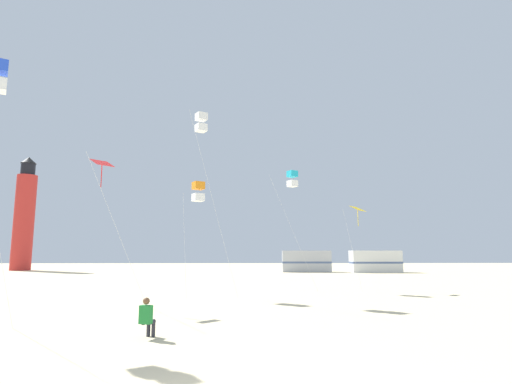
{
  "coord_description": "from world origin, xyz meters",
  "views": [
    {
      "loc": [
        0.84,
        -6.87,
        2.42
      ],
      "look_at": [
        1.47,
        11.37,
        5.11
      ],
      "focal_mm": 29.38,
      "sensor_mm": 36.0,
      "label": 1
    }
  ],
  "objects_px": {
    "kite_box_white": "(201,123)",
    "kite_box_orange": "(198,192)",
    "kite_box_cyan": "(292,179)",
    "rv_van_silver": "(306,261)",
    "kite_diamond_gold": "(357,211)",
    "kite_flyer_standing": "(147,316)",
    "rv_van_white": "(375,262)",
    "kite_diamond_scarlet": "(103,168)",
    "lighthouse_distant": "(24,216)"
  },
  "relations": [
    {
      "from": "kite_diamond_scarlet",
      "to": "rv_van_silver",
      "type": "distance_m",
      "value": 39.65
    },
    {
      "from": "kite_diamond_scarlet",
      "to": "rv_van_silver",
      "type": "height_order",
      "value": "kite_diamond_scarlet"
    },
    {
      "from": "kite_flyer_standing",
      "to": "kite_diamond_gold",
      "type": "height_order",
      "value": "kite_diamond_gold"
    },
    {
      "from": "kite_flyer_standing",
      "to": "rv_van_white",
      "type": "height_order",
      "value": "rv_van_white"
    },
    {
      "from": "rv_van_silver",
      "to": "kite_box_white",
      "type": "bearing_deg",
      "value": -105.58
    },
    {
      "from": "kite_box_cyan",
      "to": "kite_diamond_scarlet",
      "type": "distance_m",
      "value": 13.88
    },
    {
      "from": "kite_box_orange",
      "to": "lighthouse_distant",
      "type": "distance_m",
      "value": 48.44
    },
    {
      "from": "kite_diamond_gold",
      "to": "rv_van_silver",
      "type": "relative_size",
      "value": 0.86
    },
    {
      "from": "kite_box_cyan",
      "to": "kite_diamond_gold",
      "type": "relative_size",
      "value": 1.46
    },
    {
      "from": "lighthouse_distant",
      "to": "rv_van_silver",
      "type": "distance_m",
      "value": 41.71
    },
    {
      "from": "kite_flyer_standing",
      "to": "rv_van_white",
      "type": "distance_m",
      "value": 46.54
    },
    {
      "from": "kite_flyer_standing",
      "to": "kite_diamond_scarlet",
      "type": "distance_m",
      "value": 10.25
    },
    {
      "from": "kite_box_orange",
      "to": "kite_diamond_scarlet",
      "type": "bearing_deg",
      "value": -134.3
    },
    {
      "from": "kite_box_white",
      "to": "lighthouse_distant",
      "type": "height_order",
      "value": "lighthouse_distant"
    },
    {
      "from": "kite_box_cyan",
      "to": "kite_diamond_scarlet",
      "type": "relative_size",
      "value": 1.19
    },
    {
      "from": "rv_van_silver",
      "to": "rv_van_white",
      "type": "bearing_deg",
      "value": -6.74
    },
    {
      "from": "kite_diamond_gold",
      "to": "lighthouse_distant",
      "type": "relative_size",
      "value": 0.34
    },
    {
      "from": "kite_flyer_standing",
      "to": "kite_box_orange",
      "type": "height_order",
      "value": "kite_box_orange"
    },
    {
      "from": "kite_box_orange",
      "to": "kite_diamond_scarlet",
      "type": "xyz_separation_m",
      "value": [
        -4.16,
        -4.26,
        0.52
      ]
    },
    {
      "from": "kite_box_white",
      "to": "rv_van_white",
      "type": "height_order",
      "value": "kite_box_white"
    },
    {
      "from": "lighthouse_distant",
      "to": "kite_flyer_standing",
      "type": "bearing_deg",
      "value": -59.63
    },
    {
      "from": "kite_diamond_gold",
      "to": "kite_box_orange",
      "type": "height_order",
      "value": "kite_box_orange"
    },
    {
      "from": "kite_box_cyan",
      "to": "kite_box_white",
      "type": "xyz_separation_m",
      "value": [
        -6.08,
        -4.71,
        2.58
      ]
    },
    {
      "from": "lighthouse_distant",
      "to": "kite_box_white",
      "type": "bearing_deg",
      "value": -52.2
    },
    {
      "from": "kite_box_orange",
      "to": "rv_van_silver",
      "type": "height_order",
      "value": "kite_box_orange"
    },
    {
      "from": "kite_box_cyan",
      "to": "kite_box_white",
      "type": "bearing_deg",
      "value": -142.23
    },
    {
      "from": "kite_box_white",
      "to": "kite_box_orange",
      "type": "height_order",
      "value": "kite_box_white"
    },
    {
      "from": "kite_box_white",
      "to": "kite_box_orange",
      "type": "relative_size",
      "value": 1.65
    },
    {
      "from": "kite_diamond_gold",
      "to": "kite_flyer_standing",
      "type": "bearing_deg",
      "value": -124.41
    },
    {
      "from": "kite_box_cyan",
      "to": "kite_diamond_gold",
      "type": "height_order",
      "value": "kite_box_cyan"
    },
    {
      "from": "kite_box_white",
      "to": "kite_diamond_gold",
      "type": "bearing_deg",
      "value": 19.35
    },
    {
      "from": "kite_flyer_standing",
      "to": "lighthouse_distant",
      "type": "distance_m",
      "value": 58.42
    },
    {
      "from": "lighthouse_distant",
      "to": "rv_van_white",
      "type": "xyz_separation_m",
      "value": [
        49.49,
        -8.08,
        -6.45
      ]
    },
    {
      "from": "kite_box_white",
      "to": "kite_diamond_scarlet",
      "type": "height_order",
      "value": "kite_box_white"
    },
    {
      "from": "kite_box_orange",
      "to": "rv_van_silver",
      "type": "xyz_separation_m",
      "value": [
        11.2,
        31.93,
        -4.61
      ]
    },
    {
      "from": "kite_diamond_gold",
      "to": "kite_diamond_scarlet",
      "type": "xyz_separation_m",
      "value": [
        -14.61,
        -8.16,
        1.24
      ]
    },
    {
      "from": "kite_flyer_standing",
      "to": "lighthouse_distant",
      "type": "relative_size",
      "value": 0.07
    },
    {
      "from": "kite_box_white",
      "to": "rv_van_silver",
      "type": "bearing_deg",
      "value": 70.64
    },
    {
      "from": "kite_diamond_gold",
      "to": "kite_box_orange",
      "type": "relative_size",
      "value": 0.86
    },
    {
      "from": "rv_van_white",
      "to": "kite_box_white",
      "type": "bearing_deg",
      "value": -124.0
    },
    {
      "from": "kite_diamond_gold",
      "to": "kite_box_white",
      "type": "relative_size",
      "value": 0.52
    },
    {
      "from": "kite_box_white",
      "to": "kite_box_orange",
      "type": "bearing_deg",
      "value": -105.58
    },
    {
      "from": "kite_box_white",
      "to": "kite_box_cyan",
      "type": "bearing_deg",
      "value": 37.77
    },
    {
      "from": "kite_box_orange",
      "to": "kite_box_cyan",
      "type": "bearing_deg",
      "value": 38.91
    },
    {
      "from": "kite_diamond_scarlet",
      "to": "kite_box_orange",
      "type": "bearing_deg",
      "value": 45.7
    },
    {
      "from": "kite_diamond_scarlet",
      "to": "rv_van_white",
      "type": "xyz_separation_m",
      "value": [
        24.15,
        34.56,
        -5.13
      ]
    },
    {
      "from": "kite_box_cyan",
      "to": "kite_box_orange",
      "type": "bearing_deg",
      "value": -141.09
    },
    {
      "from": "kite_box_orange",
      "to": "kite_diamond_scarlet",
      "type": "height_order",
      "value": "kite_diamond_scarlet"
    },
    {
      "from": "kite_flyer_standing",
      "to": "rv_van_silver",
      "type": "relative_size",
      "value": 0.18
    },
    {
      "from": "kite_diamond_gold",
      "to": "rv_van_silver",
      "type": "height_order",
      "value": "kite_diamond_gold"
    }
  ]
}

